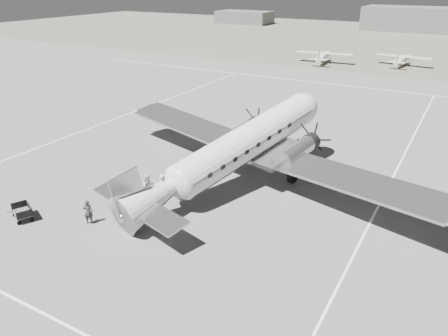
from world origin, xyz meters
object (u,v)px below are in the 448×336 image
(ground_crew, at_px, (88,212))
(ramp_agent, at_px, (149,187))
(light_plane_right, at_px, (402,61))
(dc3_airliner, at_px, (237,151))
(shed_secondary, at_px, (244,17))
(light_plane_left, at_px, (323,57))
(baggage_cart_near, at_px, (128,201))
(baggage_cart_far, at_px, (22,213))
(passenger, at_px, (163,184))
(hangar_main, at_px, (440,20))

(ground_crew, xyz_separation_m, ramp_agent, (1.29, 4.52, 0.15))
(light_plane_right, distance_m, ground_crew, 67.34)
(dc3_airliner, bearing_deg, shed_secondary, 132.80)
(shed_secondary, xyz_separation_m, light_plane_left, (46.61, -59.24, -0.92))
(shed_secondary, bearing_deg, ramp_agent, -65.89)
(baggage_cart_near, relative_size, baggage_cart_far, 1.13)
(baggage_cart_far, height_order, passenger, passenger)
(light_plane_left, relative_size, light_plane_right, 1.07)
(shed_secondary, bearing_deg, baggage_cart_near, -66.40)
(hangar_main, height_order, baggage_cart_near, hangar_main)
(light_plane_right, height_order, baggage_cart_far, light_plane_right)
(hangar_main, xyz_separation_m, light_plane_left, (-13.39, -64.24, -2.22))
(light_plane_right, distance_m, passenger, 61.46)
(shed_secondary, distance_m, light_plane_right, 81.20)
(shed_secondary, relative_size, passenger, 11.49)
(light_plane_left, bearing_deg, baggage_cart_far, -94.58)
(passenger, bearing_deg, light_plane_left, 18.29)
(shed_secondary, distance_m, light_plane_left, 75.38)
(hangar_main, relative_size, light_plane_left, 4.04)
(light_plane_left, bearing_deg, hangar_main, 73.25)
(hangar_main, xyz_separation_m, light_plane_right, (-0.34, -60.07, -2.30))
(baggage_cart_far, bearing_deg, light_plane_left, 115.53)
(baggage_cart_near, relative_size, ramp_agent, 0.97)
(hangar_main, distance_m, ground_crew, 127.21)
(dc3_airliner, height_order, ground_crew, dc3_airliner)
(baggage_cart_far, bearing_deg, light_plane_right, 104.71)
(hangar_main, height_order, ground_crew, hangar_main)
(shed_secondary, height_order, light_plane_left, shed_secondary)
(baggage_cart_far, relative_size, ramp_agent, 0.86)
(baggage_cart_far, bearing_deg, shed_secondary, 135.97)
(dc3_airliner, height_order, baggage_cart_near, dc3_airliner)
(hangar_main, height_order, light_plane_right, hangar_main)
(light_plane_right, xyz_separation_m, passenger, (-6.80, -61.08, -0.22))
(hangar_main, xyz_separation_m, passenger, (-7.13, -121.15, -2.52))
(baggage_cart_far, xyz_separation_m, ground_crew, (4.18, 1.75, 0.36))
(baggage_cart_near, bearing_deg, ground_crew, -121.81)
(light_plane_right, height_order, baggage_cart_near, light_plane_right)
(dc3_airliner, relative_size, baggage_cart_near, 15.61)
(shed_secondary, height_order, dc3_airliner, dc3_airliner)
(hangar_main, bearing_deg, ground_crew, -93.95)
(light_plane_left, distance_m, baggage_cart_far, 64.40)
(light_plane_right, bearing_deg, passenger, -89.73)
(hangar_main, height_order, baggage_cart_far, hangar_main)
(passenger, bearing_deg, baggage_cart_near, 176.08)
(hangar_main, height_order, passenger, hangar_main)
(ramp_agent, xyz_separation_m, passenger, (0.34, 1.21, -0.20))
(passenger, bearing_deg, ground_crew, 176.08)
(shed_secondary, height_order, ground_crew, shed_secondary)
(shed_secondary, distance_m, passenger, 127.62)
(light_plane_left, distance_m, ramp_agent, 58.42)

